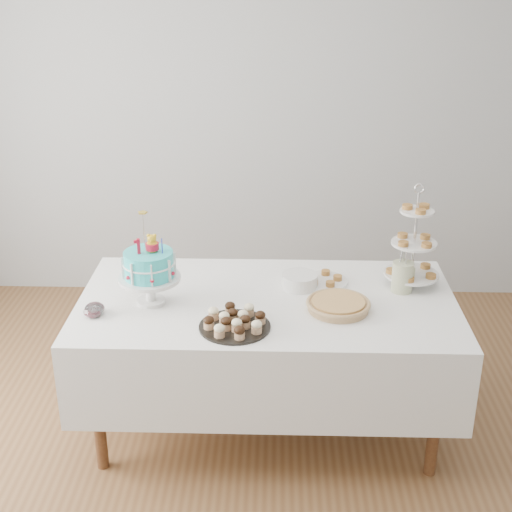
{
  "coord_description": "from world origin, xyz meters",
  "views": [
    {
      "loc": [
        0.04,
        -2.94,
        2.4
      ],
      "look_at": [
        -0.06,
        0.3,
        1.01
      ],
      "focal_mm": 50.0,
      "sensor_mm": 36.0,
      "label": 1
    }
  ],
  "objects_px": {
    "utensil_pitcher": "(402,276)",
    "jam_bowl_a": "(95,309)",
    "table": "(267,338)",
    "tiered_stand": "(414,244)",
    "pastry_plate": "(324,280)",
    "jam_bowl_b": "(93,312)",
    "cupcake_tray": "(235,321)",
    "plate_stack": "(300,281)",
    "pie": "(338,305)",
    "birthday_cake": "(150,280)"
  },
  "relations": [
    {
      "from": "plate_stack",
      "to": "jam_bowl_b",
      "type": "relative_size",
      "value": 2.06
    },
    {
      "from": "birthday_cake",
      "to": "tiered_stand",
      "type": "bearing_deg",
      "value": -4.87
    },
    {
      "from": "table",
      "to": "cupcake_tray",
      "type": "height_order",
      "value": "cupcake_tray"
    },
    {
      "from": "jam_bowl_a",
      "to": "jam_bowl_b",
      "type": "relative_size",
      "value": 1.06
    },
    {
      "from": "cupcake_tray",
      "to": "jam_bowl_a",
      "type": "bearing_deg",
      "value": 169.99
    },
    {
      "from": "tiered_stand",
      "to": "jam_bowl_b",
      "type": "relative_size",
      "value": 6.12
    },
    {
      "from": "table",
      "to": "jam_bowl_b",
      "type": "xyz_separation_m",
      "value": [
        -0.84,
        -0.21,
        0.25
      ]
    },
    {
      "from": "utensil_pitcher",
      "to": "jam_bowl_a",
      "type": "bearing_deg",
      "value": -159.27
    },
    {
      "from": "table",
      "to": "pastry_plate",
      "type": "bearing_deg",
      "value": 35.1
    },
    {
      "from": "cupcake_tray",
      "to": "birthday_cake",
      "type": "bearing_deg",
      "value": 150.56
    },
    {
      "from": "table",
      "to": "tiered_stand",
      "type": "relative_size",
      "value": 3.43
    },
    {
      "from": "jam_bowl_b",
      "to": "utensil_pitcher",
      "type": "bearing_deg",
      "value": 11.99
    },
    {
      "from": "table",
      "to": "pastry_plate",
      "type": "xyz_separation_m",
      "value": [
        0.3,
        0.21,
        0.24
      ]
    },
    {
      "from": "jam_bowl_a",
      "to": "tiered_stand",
      "type": "bearing_deg",
      "value": 13.28
    },
    {
      "from": "tiered_stand",
      "to": "pastry_plate",
      "type": "bearing_deg",
      "value": 178.82
    },
    {
      "from": "pastry_plate",
      "to": "utensil_pitcher",
      "type": "bearing_deg",
      "value": -12.51
    },
    {
      "from": "cupcake_tray",
      "to": "plate_stack",
      "type": "xyz_separation_m",
      "value": [
        0.32,
        0.45,
        -0.0
      ]
    },
    {
      "from": "jam_bowl_b",
      "to": "utensil_pitcher",
      "type": "xyz_separation_m",
      "value": [
        1.54,
        0.33,
        0.06
      ]
    },
    {
      "from": "table",
      "to": "birthday_cake",
      "type": "height_order",
      "value": "birthday_cake"
    },
    {
      "from": "table",
      "to": "utensil_pitcher",
      "type": "xyz_separation_m",
      "value": [
        0.7,
        0.12,
        0.31
      ]
    },
    {
      "from": "cupcake_tray",
      "to": "jam_bowl_a",
      "type": "relative_size",
      "value": 3.49
    },
    {
      "from": "jam_bowl_a",
      "to": "utensil_pitcher",
      "type": "xyz_separation_m",
      "value": [
        1.54,
        0.3,
        0.06
      ]
    },
    {
      "from": "plate_stack",
      "to": "utensil_pitcher",
      "type": "distance_m",
      "value": 0.53
    },
    {
      "from": "pie",
      "to": "jam_bowl_b",
      "type": "height_order",
      "value": "jam_bowl_b"
    },
    {
      "from": "pie",
      "to": "tiered_stand",
      "type": "relative_size",
      "value": 0.57
    },
    {
      "from": "pastry_plate",
      "to": "table",
      "type": "bearing_deg",
      "value": -144.9
    },
    {
      "from": "table",
      "to": "utensil_pitcher",
      "type": "distance_m",
      "value": 0.77
    },
    {
      "from": "jam_bowl_b",
      "to": "utensil_pitcher",
      "type": "relative_size",
      "value": 0.37
    },
    {
      "from": "table",
      "to": "birthday_cake",
      "type": "distance_m",
      "value": 0.69
    },
    {
      "from": "pie",
      "to": "utensil_pitcher",
      "type": "height_order",
      "value": "utensil_pitcher"
    },
    {
      "from": "cupcake_tray",
      "to": "plate_stack",
      "type": "relative_size",
      "value": 1.8
    },
    {
      "from": "pastry_plate",
      "to": "plate_stack",
      "type": "bearing_deg",
      "value": -155.72
    },
    {
      "from": "cupcake_tray",
      "to": "table",
      "type": "bearing_deg",
      "value": 63.64
    },
    {
      "from": "birthday_cake",
      "to": "table",
      "type": "bearing_deg",
      "value": -10.26
    },
    {
      "from": "birthday_cake",
      "to": "plate_stack",
      "type": "distance_m",
      "value": 0.78
    },
    {
      "from": "cupcake_tray",
      "to": "pastry_plate",
      "type": "height_order",
      "value": "cupcake_tray"
    },
    {
      "from": "utensil_pitcher",
      "to": "jam_bowl_b",
      "type": "bearing_deg",
      "value": -158.24
    },
    {
      "from": "jam_bowl_a",
      "to": "jam_bowl_b",
      "type": "xyz_separation_m",
      "value": [
        0.0,
        -0.03,
        -0.0
      ]
    },
    {
      "from": "jam_bowl_b",
      "to": "pastry_plate",
      "type": "bearing_deg",
      "value": 20.05
    },
    {
      "from": "cupcake_tray",
      "to": "pastry_plate",
      "type": "distance_m",
      "value": 0.68
    },
    {
      "from": "tiered_stand",
      "to": "utensil_pitcher",
      "type": "height_order",
      "value": "tiered_stand"
    },
    {
      "from": "plate_stack",
      "to": "cupcake_tray",
      "type": "bearing_deg",
      "value": -125.06
    },
    {
      "from": "pie",
      "to": "tiered_stand",
      "type": "bearing_deg",
      "value": 36.68
    },
    {
      "from": "jam_bowl_a",
      "to": "plate_stack",
      "type": "bearing_deg",
      "value": 18.03
    },
    {
      "from": "birthday_cake",
      "to": "plate_stack",
      "type": "height_order",
      "value": "birthday_cake"
    },
    {
      "from": "pastry_plate",
      "to": "jam_bowl_b",
      "type": "xyz_separation_m",
      "value": [
        -1.14,
        -0.41,
        0.01
      ]
    },
    {
      "from": "tiered_stand",
      "to": "utensil_pitcher",
      "type": "bearing_deg",
      "value": -127.38
    },
    {
      "from": "tiered_stand",
      "to": "pie",
      "type": "bearing_deg",
      "value": -143.32
    },
    {
      "from": "cupcake_tray",
      "to": "jam_bowl_b",
      "type": "distance_m",
      "value": 0.7
    },
    {
      "from": "utensil_pitcher",
      "to": "table",
      "type": "bearing_deg",
      "value": -160.46
    }
  ]
}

